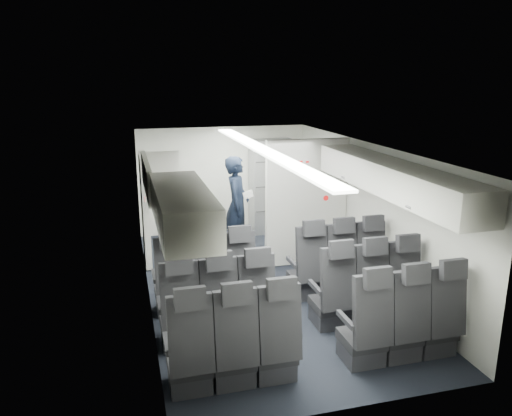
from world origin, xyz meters
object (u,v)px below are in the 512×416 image
seat_row_front (273,275)px  galley_unit (272,186)px  seat_row_rear (322,338)px  boarding_door (145,209)px  flight_attendant (237,205)px  seat_row_mid (294,302)px  carry_on_bag (167,185)px

seat_row_front → galley_unit: (0.95, 3.25, 0.55)m
seat_row_front → seat_row_rear: 1.80m
boarding_door → flight_attendant: boarding_door is taller
boarding_door → seat_row_front: bearing=-51.8°
boarding_door → flight_attendant: bearing=1.8°
flight_attendant → galley_unit: bearing=-20.2°
galley_unit → flight_attendant: size_ratio=1.07×
galley_unit → boarding_door: (-2.59, -1.17, 0.00)m
seat_row_front → flight_attendant: size_ratio=1.87×
seat_row_mid → galley_unit: size_ratio=1.75×
galley_unit → seat_row_rear: bearing=-100.6°
seat_row_rear → galley_unit: (0.95, 5.05, 0.55)m
seat_row_mid → seat_row_rear: 0.90m
seat_row_front → boarding_door: boarding_door is taller
seat_row_front → carry_on_bag: bearing=176.9°
boarding_door → flight_attendant: size_ratio=1.05×
seat_row_front → flight_attendant: flight_attendant is taller
seat_row_rear → galley_unit: bearing=79.4°
boarding_door → carry_on_bag: size_ratio=4.99×
seat_row_mid → seat_row_rear: same height
seat_row_mid → boarding_door: bearing=118.8°
boarding_door → seat_row_rear: bearing=-67.1°
galley_unit → boarding_door: galley_unit is taller
seat_row_front → seat_row_rear: size_ratio=1.00×
galley_unit → boarding_door: bearing=-155.7°
boarding_door → seat_row_mid: bearing=-61.2°
carry_on_bag → flight_attendant: bearing=62.1°
seat_row_rear → boarding_door: bearing=112.9°
seat_row_rear → galley_unit: galley_unit is taller
seat_row_mid → seat_row_rear: bearing=-90.0°
seat_row_mid → flight_attendant: flight_attendant is taller
seat_row_front → seat_row_rear: same height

